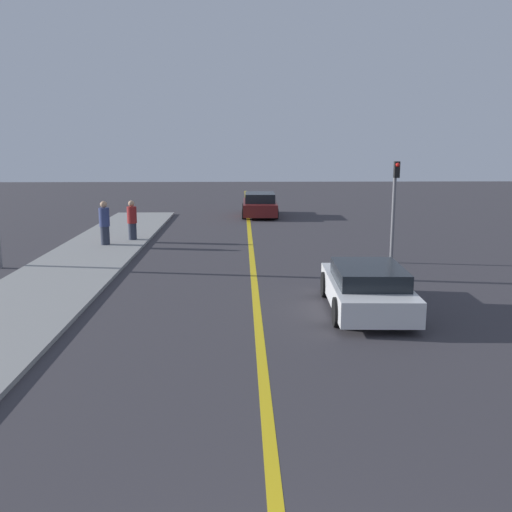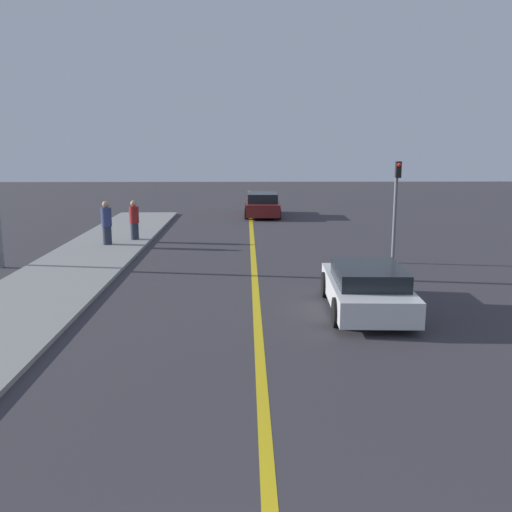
{
  "view_description": "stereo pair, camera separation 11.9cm",
  "coord_description": "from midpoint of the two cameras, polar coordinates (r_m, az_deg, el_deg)",
  "views": [
    {
      "loc": [
        -0.38,
        -2.29,
        4.14
      ],
      "look_at": [
        -0.01,
        12.0,
        1.3
      ],
      "focal_mm": 40.0,
      "sensor_mm": 36.0,
      "label": 1
    },
    {
      "loc": [
        -0.26,
        -2.29,
        4.14
      ],
      "look_at": [
        -0.01,
        12.0,
        1.3
      ],
      "focal_mm": 40.0,
      "sensor_mm": 36.0,
      "label": 2
    }
  ],
  "objects": [
    {
      "name": "road_center_line",
      "position": [
        20.71,
        -0.09,
        -0.3
      ],
      "size": [
        0.2,
        60.0,
        0.01
      ],
      "color": "gold",
      "rests_on": "ground_plane"
    },
    {
      "name": "sidewalk_left",
      "position": [
        19.28,
        -18.1,
        -1.57
      ],
      "size": [
        3.3,
        31.35,
        0.11
      ],
      "color": "gray",
      "rests_on": "ground_plane"
    },
    {
      "name": "pedestrian_near_curb",
      "position": [
        23.69,
        -14.58,
        3.22
      ],
      "size": [
        0.42,
        0.42,
        1.76
      ],
      "color": "#282D3D",
      "rests_on": "sidewalk_left"
    },
    {
      "name": "traffic_light",
      "position": [
        20.25,
        13.98,
        5.41
      ],
      "size": [
        0.18,
        0.4,
        3.53
      ],
      "color": "slate",
      "rests_on": "ground_plane"
    },
    {
      "name": "car_ahead_center",
      "position": [
        32.83,
        0.74,
        5.13
      ],
      "size": [
        2.04,
        4.43,
        1.35
      ],
      "rotation": [
        0.0,
        0.0,
        -0.01
      ],
      "color": "maroon",
      "rests_on": "ground_plane"
    },
    {
      "name": "car_near_right_lane",
      "position": [
        14.47,
        11.24,
        -3.18
      ],
      "size": [
        2.08,
        4.24,
        1.19
      ],
      "rotation": [
        0.0,
        0.0,
        -0.04
      ],
      "color": "silver",
      "rests_on": "ground_plane"
    },
    {
      "name": "pedestrian_mid_group",
      "position": [
        24.69,
        -11.95,
        3.53
      ],
      "size": [
        0.4,
        0.4,
        1.66
      ],
      "color": "#282D3D",
      "rests_on": "sidewalk_left"
    }
  ]
}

